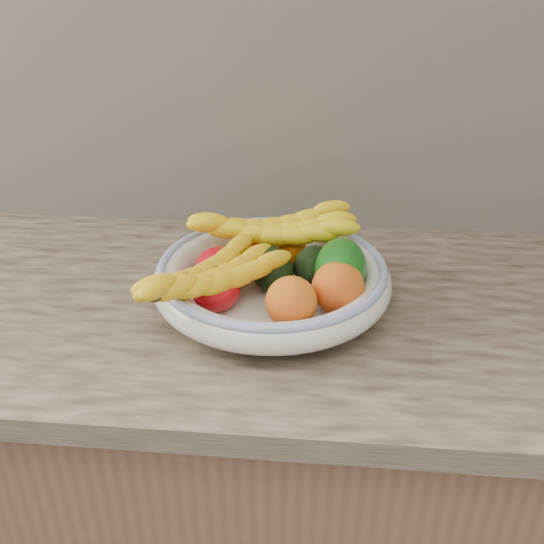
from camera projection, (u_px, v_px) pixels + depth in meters
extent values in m
cube|color=brown|center=(273.00, 489.00, 1.26)|extent=(2.40, 0.62, 0.86)
cube|color=tan|center=(273.00, 307.00, 1.05)|extent=(2.44, 0.66, 0.04)
cube|color=beige|center=(287.00, 106.00, 1.18)|extent=(2.40, 0.02, 0.50)
cylinder|color=silver|center=(272.00, 299.00, 1.01)|extent=(0.13, 0.13, 0.02)
cylinder|color=silver|center=(272.00, 292.00, 1.01)|extent=(0.32, 0.32, 0.01)
torus|color=silver|center=(272.00, 278.00, 0.99)|extent=(0.39, 0.39, 0.05)
torus|color=#3D5AAC|center=(272.00, 267.00, 0.98)|extent=(0.37, 0.37, 0.02)
ellipsoid|color=#E54F04|center=(256.00, 252.00, 1.07)|extent=(0.05, 0.05, 0.04)
ellipsoid|color=orange|center=(292.00, 250.00, 1.07)|extent=(0.07, 0.07, 0.05)
ellipsoid|color=orange|center=(265.00, 260.00, 1.04)|extent=(0.06, 0.06, 0.05)
ellipsoid|color=#B00713|center=(219.00, 268.00, 1.00)|extent=(0.08, 0.08, 0.07)
ellipsoid|color=red|center=(216.00, 289.00, 0.94)|extent=(0.10, 0.10, 0.07)
ellipsoid|color=black|center=(271.00, 268.00, 0.99)|extent=(0.11, 0.12, 0.07)
ellipsoid|color=black|center=(312.00, 266.00, 1.00)|extent=(0.07, 0.10, 0.06)
ellipsoid|color=#0F520F|center=(340.00, 268.00, 0.97)|extent=(0.11, 0.13, 0.11)
ellipsoid|color=orange|center=(291.00, 302.00, 0.90)|extent=(0.09, 0.09, 0.08)
ellipsoid|color=orange|center=(338.00, 287.00, 0.93)|extent=(0.10, 0.10, 0.08)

